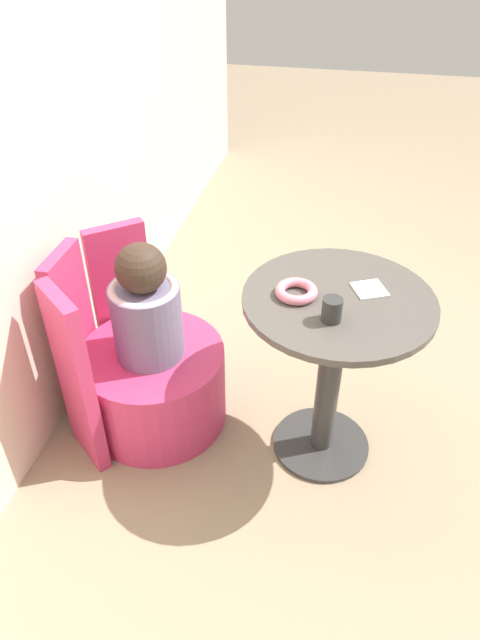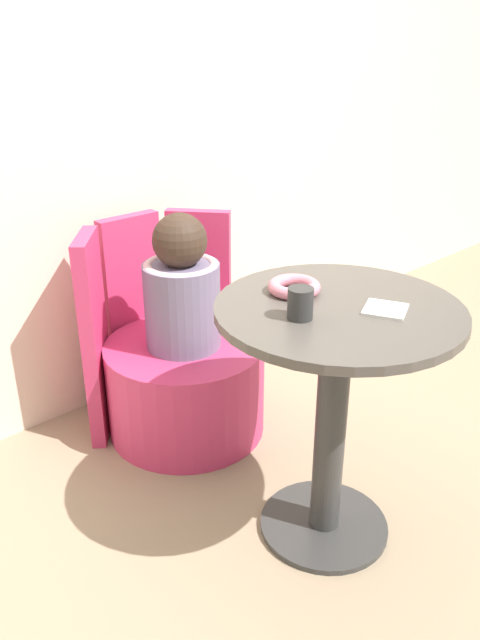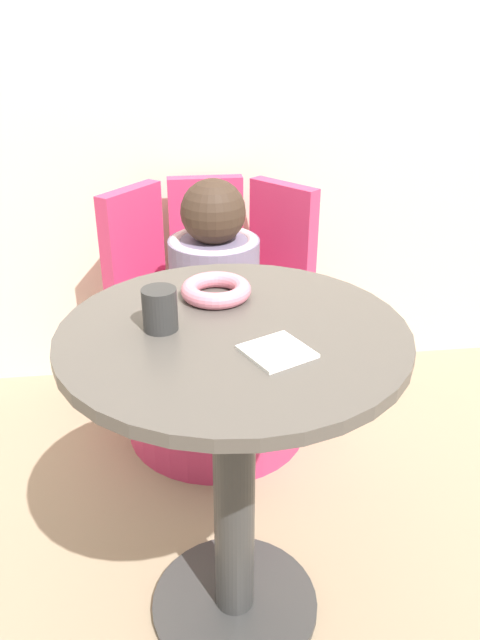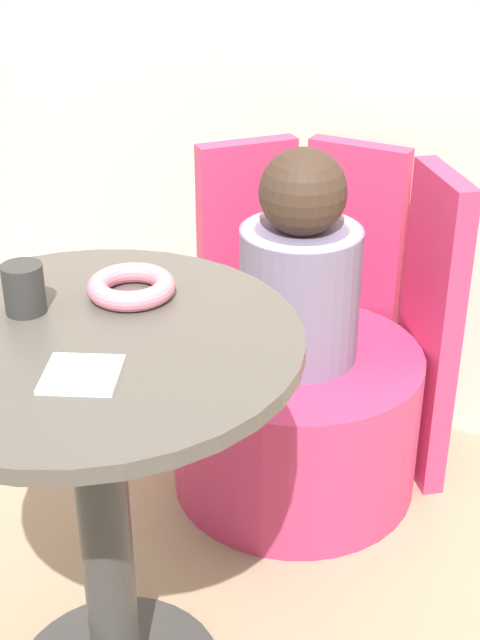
{
  "view_description": "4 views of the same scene",
  "coord_description": "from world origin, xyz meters",
  "px_view_note": "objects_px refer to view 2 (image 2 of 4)",
  "views": [
    {
      "loc": [
        -1.63,
        0.01,
        1.79
      ],
      "look_at": [
        -0.07,
        0.34,
        0.59
      ],
      "focal_mm": 32.0,
      "sensor_mm": 36.0,
      "label": 1
    },
    {
      "loc": [
        -1.23,
        -0.89,
        1.35
      ],
      "look_at": [
        -0.06,
        0.39,
        0.56
      ],
      "focal_mm": 35.0,
      "sensor_mm": 36.0,
      "label": 2
    },
    {
      "loc": [
        -0.17,
        -0.98,
        1.25
      ],
      "look_at": [
        -0.01,
        0.36,
        0.57
      ],
      "focal_mm": 35.0,
      "sensor_mm": 36.0,
      "label": 3
    },
    {
      "loc": [
        0.68,
        -0.88,
        1.36
      ],
      "look_at": [
        -0.03,
        0.41,
        0.58
      ],
      "focal_mm": 50.0,
      "sensor_mm": 36.0,
      "label": 4
    }
  ],
  "objects_px": {
    "round_table": "(334,380)",
    "cup": "(300,303)",
    "donut": "(294,287)",
    "tub_chair": "(186,387)",
    "child_figure": "(182,289)"
  },
  "relations": [
    {
      "from": "round_table",
      "to": "tub_chair",
      "type": "xyz_separation_m",
      "value": [
        0.02,
        0.69,
        -0.33
      ]
    },
    {
      "from": "round_table",
      "to": "donut",
      "type": "bearing_deg",
      "value": 97.5
    },
    {
      "from": "round_table",
      "to": "cup",
      "type": "relative_size",
      "value": 9.3
    },
    {
      "from": "round_table",
      "to": "tub_chair",
      "type": "relative_size",
      "value": 1.27
    },
    {
      "from": "tub_chair",
      "to": "child_figure",
      "type": "height_order",
      "value": "child_figure"
    },
    {
      "from": "child_figure",
      "to": "donut",
      "type": "distance_m",
      "value": 0.58
    },
    {
      "from": "donut",
      "to": "cup",
      "type": "xyz_separation_m",
      "value": [
        -0.11,
        -0.12,
        0.02
      ]
    },
    {
      "from": "child_figure",
      "to": "cup",
      "type": "xyz_separation_m",
      "value": [
        -0.15,
        -0.68,
        0.2
      ]
    },
    {
      "from": "tub_chair",
      "to": "donut",
      "type": "xyz_separation_m",
      "value": [
        -0.04,
        -0.55,
        0.57
      ]
    },
    {
      "from": "tub_chair",
      "to": "child_figure",
      "type": "distance_m",
      "value": 0.39
    },
    {
      "from": "round_table",
      "to": "donut",
      "type": "height_order",
      "value": "donut"
    },
    {
      "from": "round_table",
      "to": "donut",
      "type": "xyz_separation_m",
      "value": [
        -0.02,
        0.14,
        0.23
      ]
    },
    {
      "from": "donut",
      "to": "cup",
      "type": "height_order",
      "value": "cup"
    },
    {
      "from": "round_table",
      "to": "cup",
      "type": "xyz_separation_m",
      "value": [
        -0.13,
        0.02,
        0.26
      ]
    },
    {
      "from": "tub_chair",
      "to": "cup",
      "type": "distance_m",
      "value": 0.91
    }
  ]
}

